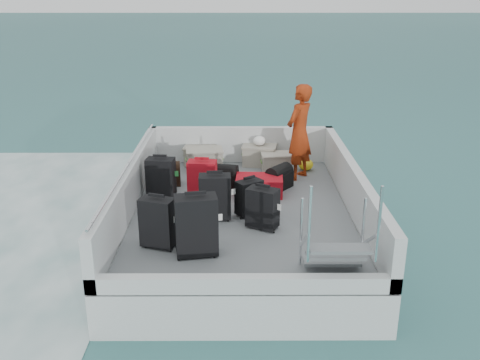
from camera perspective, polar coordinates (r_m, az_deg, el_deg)
The scene contains 22 objects.
ground at distance 8.68m, azimuth 0.17°, elevation -6.84°, with size 160.00×160.00×0.00m, color #164B4F.
ferry_hull at distance 8.55m, azimuth 0.17°, elevation -5.05°, with size 3.60×5.00×0.60m, color silver.
deck at distance 8.42m, azimuth 0.17°, elevation -3.13°, with size 3.30×4.70×0.02m, color slate.
deck_fittings at distance 7.99m, azimuth 2.68°, elevation -1.51°, with size 3.60×5.00×0.90m.
suitcase_0 at distance 7.17m, azimuth -8.75°, elevation -4.57°, with size 0.45×0.25×0.69m, color black.
suitcase_2 at distance 8.90m, azimuth -8.43°, elevation 0.26°, with size 0.45×0.27×0.65m, color black.
suitcase_3 at distance 6.88m, azimuth -4.68°, elevation -4.93°, with size 0.54×0.31×0.81m, color black.
suitcase_4 at distance 7.94m, azimuth -2.68°, elevation -1.85°, with size 0.47×0.28×0.69m, color black.
suitcase_5 at distance 8.74m, azimuth -4.05°, elevation 0.00°, with size 0.46×0.28×0.64m, color #B40D1C.
suitcase_6 at distance 7.65m, azimuth 2.41°, elevation -3.06°, with size 0.44×0.26×0.61m, color black.
suitcase_7 at distance 8.09m, azimuth 0.98°, elevation -1.92°, with size 0.39×0.22×0.55m, color black.
suitcase_8 at distance 8.95m, azimuth 2.06°, elevation -0.59°, with size 0.51×0.78×0.31m, color #B40D1C.
duffel_0 at distance 9.47m, azimuth -7.79°, elevation 0.45°, with size 0.47×0.30×0.32m, color black, non-canonical shape.
duffel_1 at distance 9.26m, azimuth -1.84°, elevation 0.17°, with size 0.51×0.30×0.32m, color black, non-canonical shape.
duffel_2 at distance 9.24m, azimuth 4.19°, elevation 0.07°, with size 0.47×0.30×0.32m, color black, non-canonical shape.
crate_0 at distance 10.45m, azimuth -4.29°, elevation 2.52°, with size 0.56×0.39×0.34m, color #A19B8C.
crate_1 at distance 10.11m, azimuth -3.81°, elevation 2.07°, with size 0.65×0.45×0.39m, color #A19B8C.
crate_2 at distance 10.42m, azimuth 2.07°, elevation 2.59°, with size 0.61×0.42×0.37m, color #A19B8C.
crate_3 at distance 10.10m, azimuth 3.87°, elevation 1.83°, with size 0.52×0.36×0.32m, color #A19B8C.
yellow_bag at distance 10.21m, azimuth 7.04°, elevation 1.64°, with size 0.28×0.26×0.22m, color yellow.
white_bag at distance 10.34m, azimuth 2.09°, elevation 4.05°, with size 0.24×0.24×0.18m, color white.
passenger at distance 9.57m, azimuth 6.34°, elevation 5.09°, with size 0.63×0.41×1.71m, color red.
Camera 1 is at (-0.06, -7.75, 3.92)m, focal length 40.00 mm.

